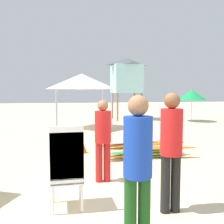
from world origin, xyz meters
The scene contains 10 objects.
ground centered at (0.00, 0.00, 0.00)m, with size 80.00×80.00×0.00m, color beige.
stacked_plastic_chairs centered at (-0.56, 0.26, 0.74)m, with size 0.48×0.48×1.29m.
surfboard_pile centered at (1.59, 2.89, 0.25)m, with size 2.75×0.81×0.48m.
lifeguard_near_left centered at (0.17, 1.35, 0.93)m, with size 0.32×0.32×1.62m.
lifeguard_near_center centered at (0.93, -0.10, 1.02)m, with size 0.32×0.32×1.76m.
lifeguard_near_right centered at (0.18, -0.85, 1.00)m, with size 0.32×0.32×1.73m.
popup_canopy centered at (0.41, 8.95, 2.31)m, with size 2.54×2.54×2.70m.
lifeguard_tower centered at (3.60, 12.36, 2.89)m, with size 1.98×1.98×4.00m.
beach_umbrella_left centered at (7.22, 10.48, 1.63)m, with size 1.80×1.80×1.94m.
traffic_cone_far centered at (-0.09, 3.82, 0.27)m, with size 0.37×0.37×0.53m, color orange.
Camera 1 is at (-0.63, -3.40, 1.76)m, focal length 39.75 mm.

